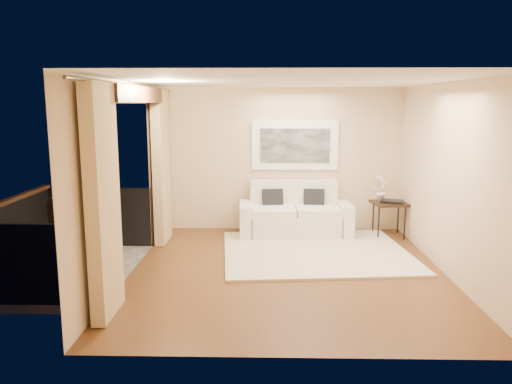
{
  "coord_description": "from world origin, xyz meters",
  "views": [
    {
      "loc": [
        -0.3,
        -6.92,
        2.4
      ],
      "look_at": [
        -0.46,
        0.65,
        1.05
      ],
      "focal_mm": 35.0,
      "sensor_mm": 36.0,
      "label": 1
    }
  ],
  "objects_px": {
    "sofa": "(295,216)",
    "bistro_table": "(77,237)",
    "ice_bucket": "(63,223)",
    "balcony_chair_near": "(59,233)",
    "orchid": "(381,187)",
    "side_table": "(389,205)",
    "balcony_chair_far": "(69,226)"
  },
  "relations": [
    {
      "from": "side_table",
      "to": "bistro_table",
      "type": "distance_m",
      "value": 5.4
    },
    {
      "from": "side_table",
      "to": "bistro_table",
      "type": "relative_size",
      "value": 0.86
    },
    {
      "from": "balcony_chair_near",
      "to": "ice_bucket",
      "type": "distance_m",
      "value": 0.6
    },
    {
      "from": "sofa",
      "to": "orchid",
      "type": "height_order",
      "value": "orchid"
    },
    {
      "from": "sofa",
      "to": "ice_bucket",
      "type": "height_order",
      "value": "sofa"
    },
    {
      "from": "balcony_chair_far",
      "to": "sofa",
      "type": "bearing_deg",
      "value": -145.98
    },
    {
      "from": "orchid",
      "to": "balcony_chair_near",
      "type": "relative_size",
      "value": 0.53
    },
    {
      "from": "side_table",
      "to": "balcony_chair_near",
      "type": "xyz_separation_m",
      "value": [
        -5.21,
        -2.06,
        -0.0
      ]
    },
    {
      "from": "balcony_chair_far",
      "to": "ice_bucket",
      "type": "xyz_separation_m",
      "value": [
        0.2,
        -0.69,
        0.22
      ]
    },
    {
      "from": "orchid",
      "to": "balcony_chair_near",
      "type": "height_order",
      "value": "orchid"
    },
    {
      "from": "sofa",
      "to": "bistro_table",
      "type": "distance_m",
      "value": 4.06
    },
    {
      "from": "orchid",
      "to": "bistro_table",
      "type": "height_order",
      "value": "orchid"
    },
    {
      "from": "side_table",
      "to": "ice_bucket",
      "type": "relative_size",
      "value": 3.3
    },
    {
      "from": "orchid",
      "to": "bistro_table",
      "type": "relative_size",
      "value": 0.68
    },
    {
      "from": "balcony_chair_far",
      "to": "balcony_chair_near",
      "type": "height_order",
      "value": "balcony_chair_far"
    },
    {
      "from": "balcony_chair_near",
      "to": "ice_bucket",
      "type": "height_order",
      "value": "balcony_chair_near"
    },
    {
      "from": "orchid",
      "to": "balcony_chair_far",
      "type": "height_order",
      "value": "orchid"
    },
    {
      "from": "orchid",
      "to": "ice_bucket",
      "type": "bearing_deg",
      "value": -150.79
    },
    {
      "from": "side_table",
      "to": "balcony_chair_near",
      "type": "height_order",
      "value": "balcony_chair_near"
    },
    {
      "from": "sofa",
      "to": "balcony_chair_near",
      "type": "relative_size",
      "value": 2.09
    },
    {
      "from": "sofa",
      "to": "balcony_chair_far",
      "type": "xyz_separation_m",
      "value": [
        -3.43,
        -1.93,
        0.27
      ]
    },
    {
      "from": "side_table",
      "to": "balcony_chair_far",
      "type": "xyz_separation_m",
      "value": [
        -5.14,
        -1.84,
        0.04
      ]
    },
    {
      "from": "side_table",
      "to": "ice_bucket",
      "type": "xyz_separation_m",
      "value": [
        -4.94,
        -2.53,
        0.26
      ]
    },
    {
      "from": "bistro_table",
      "to": "balcony_chair_far",
      "type": "height_order",
      "value": "balcony_chair_far"
    },
    {
      "from": "sofa",
      "to": "bistro_table",
      "type": "height_order",
      "value": "sofa"
    },
    {
      "from": "orchid",
      "to": "balcony_chair_far",
      "type": "bearing_deg",
      "value": -158.27
    },
    {
      "from": "sofa",
      "to": "bistro_table",
      "type": "xyz_separation_m",
      "value": [
        -3.03,
        -2.68,
        0.31
      ]
    },
    {
      "from": "ice_bucket",
      "to": "balcony_chair_near",
      "type": "bearing_deg",
      "value": 119.92
    },
    {
      "from": "balcony_chair_near",
      "to": "balcony_chair_far",
      "type": "bearing_deg",
      "value": 87.71
    },
    {
      "from": "sofa",
      "to": "side_table",
      "type": "distance_m",
      "value": 1.73
    },
    {
      "from": "bistro_table",
      "to": "ice_bucket",
      "type": "xyz_separation_m",
      "value": [
        -0.2,
        0.05,
        0.18
      ]
    },
    {
      "from": "side_table",
      "to": "balcony_chair_far",
      "type": "height_order",
      "value": "balcony_chair_far"
    }
  ]
}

